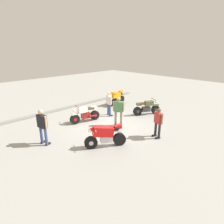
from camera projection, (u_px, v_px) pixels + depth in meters
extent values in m
plane|color=#9E9E99|center=(110.00, 125.00, 11.51)|extent=(40.00, 40.00, 0.00)
cube|color=gray|center=(68.00, 108.00, 14.60)|extent=(14.00, 0.30, 0.15)
cylinder|color=black|center=(91.00, 143.00, 8.81)|extent=(0.60, 0.44, 0.60)
cylinder|color=black|center=(119.00, 139.00, 9.13)|extent=(0.63, 0.49, 0.60)
cylinder|color=silver|center=(91.00, 143.00, 8.81)|extent=(0.27, 0.26, 0.21)
cylinder|color=silver|center=(119.00, 139.00, 9.13)|extent=(0.27, 0.26, 0.21)
cube|color=silver|center=(106.00, 139.00, 8.95)|extent=(0.63, 0.52, 0.32)
cube|color=red|center=(103.00, 131.00, 8.78)|extent=(1.04, 0.80, 0.57)
cone|color=red|center=(92.00, 129.00, 8.61)|extent=(0.48, 0.47, 0.39)
cube|color=black|center=(112.00, 129.00, 8.86)|extent=(0.65, 0.52, 0.12)
cube|color=red|center=(118.00, 127.00, 8.90)|extent=(0.41, 0.36, 0.23)
cylinder|color=silver|center=(116.00, 130.00, 9.02)|extent=(0.39, 0.27, 0.17)
cylinder|color=silver|center=(117.00, 131.00, 8.87)|extent=(0.39, 0.27, 0.17)
cylinder|color=silver|center=(95.00, 129.00, 8.64)|extent=(0.38, 0.63, 0.04)
sphere|color=silver|center=(90.00, 131.00, 8.61)|extent=(0.16, 0.16, 0.16)
cylinder|color=black|center=(111.00, 103.00, 15.02)|extent=(0.62, 0.23, 0.60)
cylinder|color=black|center=(121.00, 99.00, 16.02)|extent=(0.62, 0.30, 0.60)
cylinder|color=black|center=(111.00, 103.00, 15.02)|extent=(0.23, 0.20, 0.21)
cylinder|color=black|center=(121.00, 99.00, 16.02)|extent=(0.23, 0.20, 0.21)
cube|color=black|center=(117.00, 100.00, 15.53)|extent=(0.59, 0.35, 0.32)
cube|color=orange|center=(116.00, 95.00, 15.29)|extent=(1.02, 0.48, 0.57)
cone|color=orange|center=(111.00, 94.00, 14.85)|extent=(0.39, 0.38, 0.39)
cube|color=black|center=(119.00, 93.00, 15.56)|extent=(0.63, 0.33, 0.12)
cube|color=orange|center=(121.00, 92.00, 15.76)|extent=(0.37, 0.26, 0.23)
cylinder|color=black|center=(120.00, 94.00, 15.82)|extent=(0.40, 0.14, 0.17)
cylinder|color=black|center=(121.00, 94.00, 15.73)|extent=(0.40, 0.14, 0.17)
cylinder|color=black|center=(113.00, 94.00, 14.95)|extent=(0.12, 0.70, 0.04)
sphere|color=silver|center=(111.00, 95.00, 14.81)|extent=(0.16, 0.16, 0.16)
cylinder|color=black|center=(155.00, 109.00, 13.42)|extent=(0.61, 0.42, 0.60)
cylinder|color=black|center=(138.00, 111.00, 13.04)|extent=(0.61, 0.42, 0.60)
cylinder|color=#333333|center=(155.00, 109.00, 13.42)|extent=(0.27, 0.26, 0.21)
cylinder|color=#333333|center=(138.00, 111.00, 13.04)|extent=(0.27, 0.26, 0.21)
cube|color=#333333|center=(146.00, 109.00, 13.18)|extent=(0.63, 0.51, 0.32)
cube|color=#515B38|center=(149.00, 103.00, 13.11)|extent=(0.64, 0.54, 0.30)
cube|color=#515B38|center=(156.00, 105.00, 13.31)|extent=(0.46, 0.34, 0.08)
cube|color=brown|center=(143.00, 103.00, 12.98)|extent=(0.65, 0.51, 0.12)
cube|color=#515B38|center=(139.00, 104.00, 12.90)|extent=(0.39, 0.34, 0.18)
cylinder|color=#333333|center=(140.00, 110.00, 13.24)|extent=(0.54, 0.35, 0.16)
cylinder|color=#333333|center=(154.00, 99.00, 13.12)|extent=(0.35, 0.64, 0.04)
sphere|color=silver|center=(156.00, 102.00, 13.25)|extent=(0.16, 0.16, 0.16)
cylinder|color=black|center=(75.00, 119.00, 11.61)|extent=(0.62, 0.27, 0.60)
cylinder|color=black|center=(95.00, 115.00, 12.31)|extent=(0.62, 0.27, 0.60)
cylinder|color=maroon|center=(75.00, 119.00, 11.61)|extent=(0.24, 0.22, 0.21)
cylinder|color=maroon|center=(95.00, 115.00, 12.31)|extent=(0.24, 0.22, 0.21)
cube|color=maroon|center=(86.00, 116.00, 11.96)|extent=(0.60, 0.38, 0.32)
cube|color=white|center=(82.00, 110.00, 11.73)|extent=(0.61, 0.42, 0.30)
cube|color=white|center=(75.00, 114.00, 11.51)|extent=(0.46, 0.24, 0.08)
cube|color=#4C331E|center=(89.00, 108.00, 11.95)|extent=(0.64, 0.37, 0.12)
cube|color=white|center=(93.00, 108.00, 12.11)|extent=(0.36, 0.28, 0.18)
cylinder|color=maroon|center=(93.00, 116.00, 12.05)|extent=(0.57, 0.21, 0.16)
cylinder|color=maroon|center=(77.00, 107.00, 11.47)|extent=(0.17, 0.69, 0.04)
sphere|color=silver|center=(74.00, 111.00, 11.42)|extent=(0.16, 0.16, 0.16)
cylinder|color=#262628|center=(156.00, 129.00, 10.02)|extent=(0.17, 0.17, 0.78)
cube|color=black|center=(154.00, 135.00, 10.11)|extent=(0.28, 0.19, 0.08)
cylinder|color=#262628|center=(159.00, 131.00, 9.75)|extent=(0.17, 0.17, 0.78)
cube|color=black|center=(158.00, 138.00, 9.84)|extent=(0.28, 0.19, 0.08)
cube|color=#B23333|center=(158.00, 118.00, 9.67)|extent=(0.37, 0.49, 0.55)
cylinder|color=brown|center=(155.00, 116.00, 9.89)|extent=(0.12, 0.12, 0.52)
cylinder|color=brown|center=(162.00, 120.00, 9.43)|extent=(0.12, 0.12, 0.52)
sphere|color=brown|center=(159.00, 110.00, 9.53)|extent=(0.21, 0.21, 0.21)
cylinder|color=#384772|center=(110.00, 111.00, 12.86)|extent=(0.17, 0.17, 0.81)
cube|color=black|center=(111.00, 116.00, 13.00)|extent=(0.28, 0.19, 0.08)
cylinder|color=#384772|center=(108.00, 109.00, 13.15)|extent=(0.17, 0.17, 0.81)
cube|color=black|center=(109.00, 114.00, 13.29)|extent=(0.28, 0.19, 0.08)
cube|color=silver|center=(109.00, 100.00, 12.78)|extent=(0.38, 0.51, 0.58)
cylinder|color=#D8AD8C|center=(110.00, 101.00, 12.53)|extent=(0.12, 0.12, 0.54)
cylinder|color=#D8AD8C|center=(108.00, 99.00, 13.02)|extent=(0.12, 0.12, 0.54)
sphere|color=#D8AD8C|center=(109.00, 93.00, 12.64)|extent=(0.22, 0.22, 0.22)
cylinder|color=gray|center=(116.00, 118.00, 11.42)|extent=(0.18, 0.18, 0.86)
cube|color=black|center=(115.00, 125.00, 11.49)|extent=(0.27, 0.22, 0.08)
cylinder|color=gray|center=(121.00, 119.00, 11.35)|extent=(0.18, 0.18, 0.86)
cube|color=black|center=(121.00, 125.00, 11.42)|extent=(0.27, 0.22, 0.08)
cube|color=#4C7F4C|center=(119.00, 107.00, 11.15)|extent=(0.45, 0.52, 0.61)
cylinder|color=tan|center=(114.00, 106.00, 11.20)|extent=(0.12, 0.12, 0.57)
cylinder|color=tan|center=(123.00, 107.00, 11.08)|extent=(0.12, 0.12, 0.57)
sphere|color=tan|center=(119.00, 99.00, 11.00)|extent=(0.23, 0.23, 0.23)
cylinder|color=#384772|center=(46.00, 137.00, 9.05)|extent=(0.15, 0.15, 0.87)
cube|color=black|center=(48.00, 144.00, 9.23)|extent=(0.27, 0.15, 0.08)
cylinder|color=#384772|center=(41.00, 135.00, 9.24)|extent=(0.15, 0.15, 0.87)
cube|color=black|center=(43.00, 142.00, 9.41)|extent=(0.27, 0.15, 0.08)
cube|color=black|center=(42.00, 121.00, 8.91)|extent=(0.31, 0.52, 0.62)
cylinder|color=#D8AD8C|center=(46.00, 122.00, 8.74)|extent=(0.11, 0.11, 0.58)
cylinder|color=#D8AD8C|center=(38.00, 120.00, 9.06)|extent=(0.11, 0.11, 0.58)
sphere|color=#D8AD8C|center=(41.00, 112.00, 8.76)|extent=(0.24, 0.24, 0.24)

